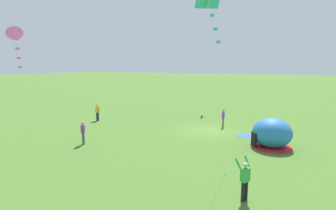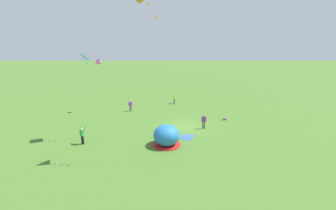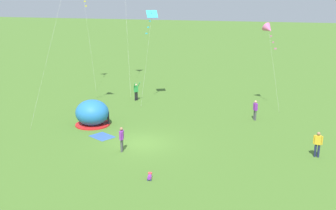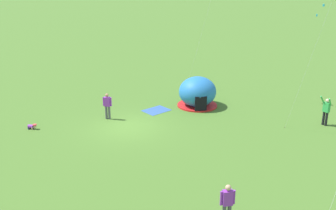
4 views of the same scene
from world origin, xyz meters
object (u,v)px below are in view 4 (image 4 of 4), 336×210
at_px(toddler_crawling, 32,126).
at_px(person_watching_sky, 227,203).
at_px(person_near_tent, 107,105).
at_px(popup_tent, 198,92).
at_px(person_arms_raised, 326,110).

height_order(toddler_crawling, person_watching_sky, person_watching_sky).
bearing_deg(person_watching_sky, toddler_crawling, -108.63).
distance_m(toddler_crawling, person_near_tent, 4.74).
bearing_deg(toddler_crawling, popup_tent, 135.43).
xyz_separation_m(toddler_crawling, person_near_tent, (-3.27, 3.34, 0.79)).
relative_size(popup_tent, person_watching_sky, 1.63).
bearing_deg(person_arms_raised, person_near_tent, -71.37).
relative_size(person_near_tent, person_watching_sky, 1.00).
relative_size(popup_tent, person_arms_raised, 1.49).
bearing_deg(person_near_tent, person_watching_sky, 52.08).
height_order(popup_tent, person_near_tent, popup_tent).
relative_size(person_near_tent, person_arms_raised, 0.91).
bearing_deg(person_arms_raised, popup_tent, -92.09).
bearing_deg(person_near_tent, toddler_crawling, -45.59).
height_order(popup_tent, person_watching_sky, popup_tent).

